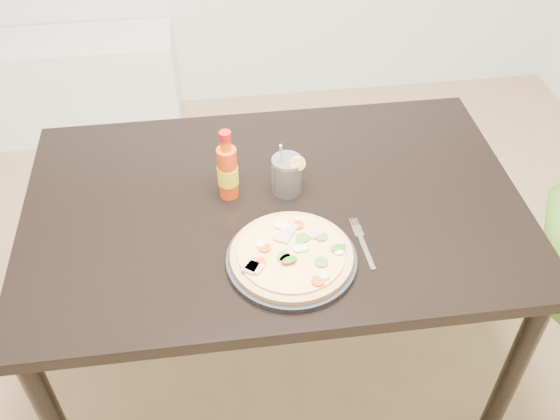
{
  "coord_description": "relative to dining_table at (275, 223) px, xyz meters",
  "views": [
    {
      "loc": [
        0.06,
        -0.77,
        1.93
      ],
      "look_at": [
        0.21,
        0.4,
        0.83
      ],
      "focal_mm": 40.0,
      "sensor_mm": 36.0,
      "label": 1
    }
  ],
  "objects": [
    {
      "name": "room_shell",
      "position": [
        -0.21,
        -0.52,
        0.92
      ],
      "size": [
        4.5,
        4.5,
        4.5
      ],
      "color": "white",
      "rests_on": "ground"
    },
    {
      "name": "fork",
      "position": [
        0.21,
        -0.19,
        0.09
      ],
      "size": [
        0.03,
        0.19,
        0.0
      ],
      "rotation": [
        0.0,
        0.0,
        0.06
      ],
      "color": "silver",
      "rests_on": "dining_table"
    },
    {
      "name": "plate",
      "position": [
        0.01,
        -0.23,
        0.09
      ],
      "size": [
        0.33,
        0.33,
        0.02
      ],
      "primitive_type": "cylinder",
      "color": "black",
      "rests_on": "dining_table"
    },
    {
      "name": "dining_table",
      "position": [
        0.0,
        0.0,
        0.0
      ],
      "size": [
        1.4,
        0.9,
        0.75
      ],
      "color": "black",
      "rests_on": "ground"
    },
    {
      "name": "pizza",
      "position": [
        0.02,
        -0.23,
        0.11
      ],
      "size": [
        0.31,
        0.31,
        0.03
      ],
      "color": "tan",
      "rests_on": "plate"
    },
    {
      "name": "media_console",
      "position": [
        -1.01,
        1.55,
        -0.42
      ],
      "size": [
        1.4,
        0.34,
        0.5
      ],
      "primitive_type": "cube",
      "color": "white",
      "rests_on": "ground"
    },
    {
      "name": "hot_sauce_bottle",
      "position": [
        -0.12,
        0.05,
        0.17
      ],
      "size": [
        0.07,
        0.07,
        0.22
      ],
      "rotation": [
        0.0,
        0.0,
        0.37
      ],
      "color": "#E23E0D",
      "rests_on": "dining_table"
    },
    {
      "name": "cola_cup",
      "position": [
        0.04,
        0.05,
        0.14
      ],
      "size": [
        0.09,
        0.09,
        0.17
      ],
      "rotation": [
        0.0,
        0.0,
        -0.11
      ],
      "color": "black",
      "rests_on": "dining_table"
    }
  ]
}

